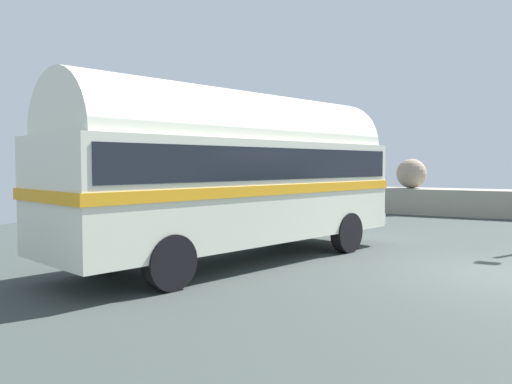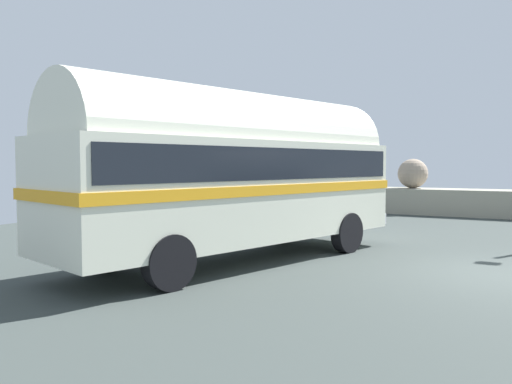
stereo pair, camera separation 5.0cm
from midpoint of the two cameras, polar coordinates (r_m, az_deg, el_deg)
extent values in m
cube|color=#353D3B|center=(11.07, 26.04, -8.31)|extent=(32.00, 26.00, 0.02)
sphere|color=gray|center=(26.33, -1.20, 1.76)|extent=(0.83, 0.83, 0.83)
sphere|color=gray|center=(24.48, 9.10, 1.90)|extent=(1.07, 1.07, 1.07)
sphere|color=gray|center=(23.14, 16.88, 1.98)|extent=(1.27, 1.27, 1.27)
cylinder|color=black|center=(13.86, 2.39, -3.69)|extent=(0.53, 1.00, 0.96)
cylinder|color=black|center=(12.51, 9.98, -4.47)|extent=(0.53, 1.00, 0.96)
cylinder|color=black|center=(10.60, -16.83, -5.93)|extent=(0.53, 1.00, 0.96)
cylinder|color=black|center=(8.76, -9.74, -7.74)|extent=(0.53, 1.00, 0.96)
cube|color=silver|center=(11.14, -2.29, 0.19)|extent=(4.58, 8.74, 2.10)
cylinder|color=silver|center=(11.13, -2.31, 5.60)|extent=(4.29, 8.36, 2.20)
cube|color=orange|center=(11.13, -2.30, 0.46)|extent=(4.65, 8.83, 0.20)
cube|color=black|center=(11.12, -2.30, 3.16)|extent=(4.52, 8.42, 0.64)
cube|color=silver|center=(14.47, 10.08, -2.63)|extent=(2.24, 0.77, 0.28)
camera|label=1|loc=(0.03, -90.14, -0.01)|focal=35.87mm
camera|label=2|loc=(0.03, 89.86, 0.01)|focal=35.87mm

